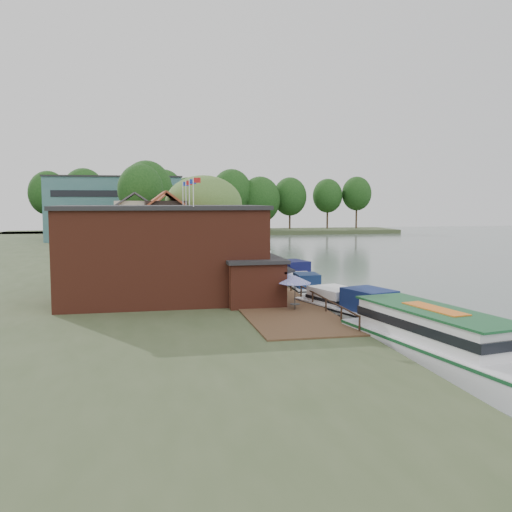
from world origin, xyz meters
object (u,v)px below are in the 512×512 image
umbrella_3 (267,276)px  cruiser_0 (349,304)px  cottage_c (166,226)px  tour_boat (443,339)px  cruiser_2 (284,271)px  hotel_block (115,208)px  willow (204,222)px  pub (188,253)px  umbrella_4 (251,267)px  cottage_b (135,229)px  cruiser_1 (303,283)px  cottage_a (165,234)px  umbrella_0 (295,292)px  umbrella_2 (259,280)px  swan (370,334)px  cruiser_3 (258,261)px  umbrella_1 (283,286)px

umbrella_3 → cruiser_0: umbrella_3 is taller
cottage_c → tour_boat: bearing=-77.4°
cruiser_2 → hotel_block: bearing=96.4°
willow → pub: bearing=-99.9°
pub → cruiser_0: size_ratio=1.83×
umbrella_4 → cottage_b: bearing=124.9°
tour_boat → willow: bearing=91.7°
pub → hotel_block: 71.49m
cottage_c → cruiser_2: 23.46m
cottage_b → cruiser_1: 24.24m
cottage_a → cruiser_2: size_ratio=0.82×
cottage_b → umbrella_0: 32.84m
hotel_block → cruiser_1: 67.58m
umbrella_4 → cruiser_2: (4.36, 4.25, -1.00)m
tour_boat → umbrella_2: bearing=97.1°
cottage_b → swan: 38.59m
cruiser_3 → cottage_b: bearing=-163.3°
pub → cottage_a: bearing=93.8°
pub → cottage_b: 25.33m
hotel_block → umbrella_4: (14.82, -61.49, -4.86)m
umbrella_0 → cruiser_1: 13.05m
cottage_a → cruiser_3: bearing=38.6°
hotel_block → cottage_c: size_ratio=2.99×
cottage_c → cruiser_2: bearing=-61.1°
umbrella_4 → cruiser_0: umbrella_4 is taller
cruiser_3 → tour_boat: size_ratio=0.76×
cruiser_3 → cottage_a: bearing=-121.6°
hotel_block → umbrella_0: (14.83, -76.86, -4.86)m
pub → umbrella_4: bearing=54.4°
swan → willow: bearing=102.9°
umbrella_3 → cottage_b: bearing=115.8°
umbrella_3 → umbrella_4: 6.75m
umbrella_4 → cruiser_0: size_ratio=0.22×
cottage_c → cruiser_1: cottage_c is taller
hotel_block → tour_boat: 90.66m
umbrella_4 → umbrella_2: bearing=-97.2°
cottage_a → umbrella_3: size_ratio=3.62×
cottage_b → cruiser_0: (14.81, -30.93, -3.91)m
cruiser_3 → umbrella_4: bearing=-84.4°
cruiser_3 → cruiser_0: bearing=-69.7°
cottage_a → umbrella_3: (7.77, -12.24, -2.96)m
cottage_c → umbrella_1: cottage_c is taller
pub → cottage_b: cottage_b is taller
cottage_b → cruiser_2: bearing=-36.5°
cruiser_1 → cruiser_3: bearing=95.2°
umbrella_1 → swan: size_ratio=5.40×
umbrella_1 → cruiser_0: (3.99, -3.32, -0.94)m
willow → hotel_block: bearing=102.7°
cottage_a → cottage_b: 10.44m
willow → swan: (6.99, -30.41, -5.99)m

